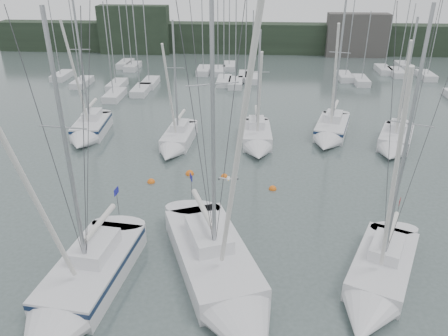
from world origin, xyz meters
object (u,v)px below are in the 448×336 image
(sailboat_mid_d, at_px, (330,133))
(sailboat_near_left, at_px, (75,295))
(sailboat_near_center, at_px, (226,287))
(buoy_c, at_px, (151,182))
(sailboat_near_right, at_px, (376,287))
(sailboat_mid_c, at_px, (257,141))
(buoy_d, at_px, (190,174))
(sailboat_mid_e, at_px, (394,144))
(sailboat_mid_b, at_px, (175,143))
(buoy_a, at_px, (224,177))
(buoy_b, at_px, (273,189))
(sailboat_mid_a, at_px, (88,132))

(sailboat_mid_d, bearing_deg, sailboat_near_left, -108.32)
(sailboat_near_left, xyz_separation_m, sailboat_near_center, (7.31, 1.11, -0.04))
(sailboat_mid_d, height_order, buoy_c, sailboat_mid_d)
(sailboat_near_right, distance_m, sailboat_mid_c, 19.59)
(buoy_d, bearing_deg, sailboat_near_left, -103.66)
(sailboat_mid_c, xyz_separation_m, sailboat_mid_e, (12.06, 0.25, -0.01))
(sailboat_mid_b, relative_size, buoy_a, 21.98)
(sailboat_mid_c, relative_size, buoy_c, 18.57)
(sailboat_near_right, height_order, sailboat_mid_b, sailboat_near_right)
(sailboat_near_center, xyz_separation_m, buoy_b, (2.71, 11.51, -0.62))
(sailboat_near_left, xyz_separation_m, sailboat_mid_c, (8.86, 20.42, -0.05))
(sailboat_near_right, xyz_separation_m, sailboat_mid_d, (0.86, 21.12, 0.09))
(sailboat_mid_a, xyz_separation_m, sailboat_mid_b, (8.59, -1.85, -0.13))
(sailboat_near_center, relative_size, sailboat_mid_e, 1.48)
(buoy_c, bearing_deg, buoy_a, 13.11)
(sailboat_near_center, xyz_separation_m, sailboat_mid_c, (1.55, 19.31, -0.02))
(sailboat_mid_e, xyz_separation_m, buoy_b, (-10.90, -8.05, -0.59))
(sailboat_near_center, xyz_separation_m, sailboat_mid_b, (-5.70, 18.59, -0.08))
(sailboat_near_right, height_order, buoy_c, sailboat_near_right)
(buoy_b, bearing_deg, sailboat_near_right, -66.28)
(sailboat_mid_e, distance_m, buoy_a, 15.90)
(sailboat_mid_d, bearing_deg, buoy_c, -130.56)
(sailboat_mid_e, bearing_deg, sailboat_near_left, -113.64)
(sailboat_near_left, bearing_deg, sailboat_mid_b, 92.21)
(sailboat_mid_b, relative_size, sailboat_mid_e, 0.97)
(sailboat_mid_c, distance_m, sailboat_mid_d, 7.22)
(buoy_b, distance_m, buoy_c, 9.20)
(sailboat_mid_b, height_order, buoy_c, sailboat_mid_b)
(buoy_b, bearing_deg, sailboat_mid_d, 61.21)
(sailboat_near_left, bearing_deg, buoy_a, 73.13)
(sailboat_mid_a, height_order, sailboat_mid_e, sailboat_mid_a)
(buoy_b, bearing_deg, buoy_d, 162.46)
(buoy_d, bearing_deg, sailboat_mid_a, 146.87)
(sailboat_near_left, distance_m, sailboat_mid_d, 27.71)
(sailboat_near_center, bearing_deg, sailboat_near_right, -16.33)
(sailboat_mid_c, height_order, buoy_a, sailboat_mid_c)
(sailboat_mid_e, bearing_deg, sailboat_near_center, -103.13)
(sailboat_near_center, height_order, sailboat_mid_a, sailboat_near_center)
(sailboat_near_left, relative_size, sailboat_near_center, 0.84)
(sailboat_mid_a, bearing_deg, sailboat_mid_e, -5.75)
(sailboat_mid_b, distance_m, buoy_a, 7.13)
(sailboat_mid_b, bearing_deg, sailboat_mid_e, 7.08)
(sailboat_mid_b, height_order, sailboat_mid_e, sailboat_mid_e)
(sailboat_mid_b, xyz_separation_m, buoy_c, (-0.78, -6.59, -0.54))
(sailboat_near_left, xyz_separation_m, sailboat_mid_b, (1.60, 19.70, -0.12))
(sailboat_near_left, xyz_separation_m, sailboat_mid_a, (-6.99, 21.55, 0.01))
(sailboat_near_right, distance_m, sailboat_mid_d, 21.13)
(buoy_a, bearing_deg, buoy_d, 174.24)
(sailboat_mid_a, distance_m, buoy_b, 19.21)
(sailboat_near_center, height_order, sailboat_mid_e, sailboat_near_center)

